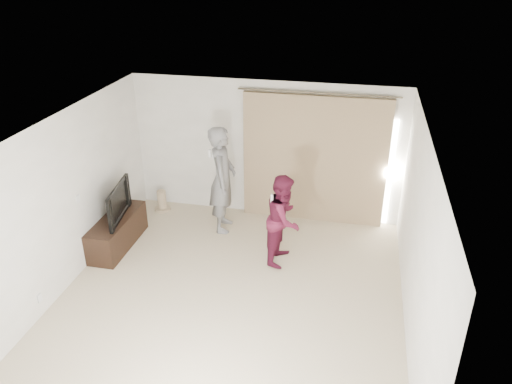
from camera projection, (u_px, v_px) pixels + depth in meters
floor at (230, 299)px, 7.37m from camera, size 5.50×5.50×0.00m
wall_back at (266, 150)px, 9.21m from camera, size 5.00×0.04×2.60m
wall_left at (62, 205)px, 7.27m from camera, size 0.04×5.50×2.60m
ceiling at (225, 132)px, 6.22m from camera, size 5.00×5.50×0.01m
curtain at (315, 160)px, 9.02m from camera, size 2.80×0.11×2.46m
tv_console at (117, 232)px, 8.57m from camera, size 0.49×1.41×0.54m
tv at (113, 202)px, 8.32m from camera, size 0.29×1.05×0.60m
scratching_post at (162, 202)px, 9.78m from camera, size 0.31×0.31×0.41m
person_man at (222, 179)px, 8.81m from camera, size 0.56×0.77×1.96m
person_woman at (284, 219)px, 7.98m from camera, size 0.67×0.81×1.52m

